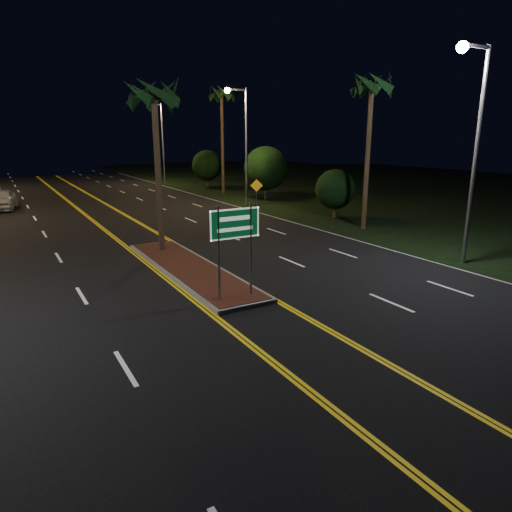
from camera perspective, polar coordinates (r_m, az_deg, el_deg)
ground at (r=13.52m, az=3.00°, el=-9.22°), size 120.00×120.00×0.00m
grass_right at (r=51.28m, az=16.24°, el=8.12°), size 40.00×110.00×0.01m
median_island at (r=19.37m, az=-8.31°, el=-1.57°), size 2.25×10.25×0.17m
highway_sign at (r=15.09m, az=-2.66°, el=2.95°), size 1.80×0.08×3.20m
streetlight_right_near at (r=21.30m, az=25.47°, el=13.87°), size 1.91×0.44×9.00m
streetlight_right_mid at (r=36.70m, az=-1.78°, el=15.09°), size 1.91×0.44×9.00m
streetlight_right_far at (r=55.13m, az=-12.00°, el=14.71°), size 1.91×0.44×9.00m
palm_median at (r=21.97m, az=-12.66°, el=19.13°), size 2.40×2.40×8.30m
palm_right_near at (r=28.13m, az=14.30°, el=19.95°), size 2.40×2.40×9.30m
palm_right_far at (r=44.97m, az=-4.33°, el=19.47°), size 2.40×2.40×10.30m
shrub_near at (r=31.86m, az=9.86°, el=8.23°), size 2.70×2.70×3.30m
shrub_mid at (r=40.21m, az=1.21°, el=10.90°), size 3.78×3.78×4.62m
shrub_far at (r=50.78m, az=-6.14°, el=11.21°), size 3.24×3.24×3.96m
car_near at (r=39.95m, az=-29.22°, el=6.34°), size 3.14×5.62×1.77m
warning_sign at (r=35.32m, az=0.06°, el=8.26°), size 0.88×0.40×2.25m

